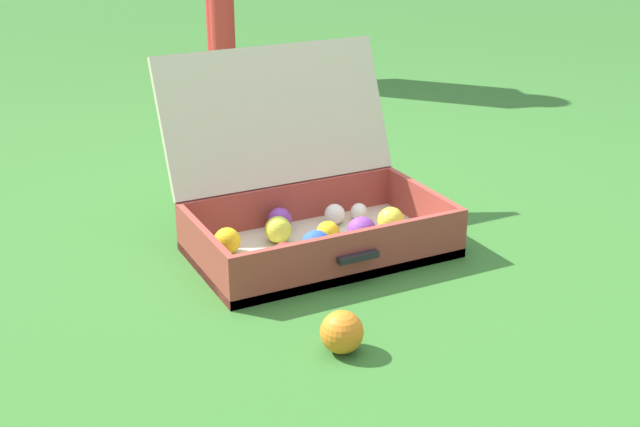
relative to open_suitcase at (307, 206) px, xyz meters
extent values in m
plane|color=#336B28|center=(0.04, -0.06, -0.11)|extent=(16.00, 16.00, 0.00)
cube|color=beige|center=(0.00, -0.07, -0.10)|extent=(0.67, 0.39, 0.03)
cube|color=#9E3D33|center=(-0.32, -0.07, -0.04)|extent=(0.02, 0.39, 0.14)
cube|color=#9E3D33|center=(0.33, -0.07, -0.04)|extent=(0.02, 0.39, 0.14)
cube|color=#9E3D33|center=(0.00, -0.26, -0.04)|extent=(0.63, 0.02, 0.14)
cube|color=#9E3D33|center=(0.00, 0.12, -0.04)|extent=(0.63, 0.02, 0.14)
cube|color=beige|center=(0.00, 0.20, 0.20)|extent=(0.67, 0.17, 0.37)
cube|color=black|center=(0.00, -0.28, -0.04)|extent=(0.11, 0.02, 0.02)
sphere|color=#CCDB38|center=(-0.09, 0.00, -0.05)|extent=(0.07, 0.07, 0.07)
sphere|color=yellow|center=(-0.24, -0.01, -0.05)|extent=(0.07, 0.07, 0.07)
sphere|color=blue|center=(-0.05, -0.15, -0.05)|extent=(0.08, 0.08, 0.08)
sphere|color=yellow|center=(0.03, -0.07, -0.06)|extent=(0.06, 0.06, 0.06)
sphere|color=#CCDB38|center=(0.21, -0.09, -0.05)|extent=(0.07, 0.07, 0.07)
sphere|color=white|center=(0.11, 0.04, -0.06)|extent=(0.06, 0.06, 0.06)
sphere|color=purple|center=(-0.23, -0.13, -0.06)|extent=(0.05, 0.05, 0.05)
sphere|color=purple|center=(0.10, -0.12, -0.05)|extent=(0.08, 0.08, 0.08)
sphere|color=orange|center=(-0.17, -0.20, -0.06)|extent=(0.05, 0.05, 0.05)
sphere|color=white|center=(0.18, 0.04, -0.06)|extent=(0.05, 0.05, 0.05)
sphere|color=red|center=(-0.13, -0.14, -0.06)|extent=(0.06, 0.06, 0.06)
sphere|color=purple|center=(-0.05, 0.07, -0.05)|extent=(0.07, 0.07, 0.07)
sphere|color=#CCDB38|center=(-0.28, -0.18, -0.06)|extent=(0.05, 0.05, 0.05)
sphere|color=orange|center=(-0.18, -0.54, -0.07)|extent=(0.09, 0.09, 0.09)
camera|label=1|loc=(-0.94, -1.94, 0.86)|focal=48.17mm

